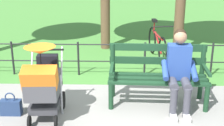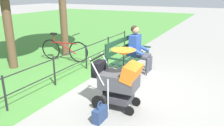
{
  "view_description": "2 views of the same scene",
  "coord_description": "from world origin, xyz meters",
  "views": [
    {
      "loc": [
        -0.17,
        4.78,
        2.39
      ],
      "look_at": [
        -0.05,
        0.13,
        0.76
      ],
      "focal_mm": 51.09,
      "sensor_mm": 36.0,
      "label": 1
    },
    {
      "loc": [
        4.39,
        2.11,
        2.11
      ],
      "look_at": [
        0.18,
        -0.04,
        0.6
      ],
      "focal_mm": 35.68,
      "sensor_mm": 36.0,
      "label": 2
    }
  ],
  "objects": [
    {
      "name": "park_fence",
      "position": [
        0.0,
        -1.3,
        0.42
      ],
      "size": [
        6.73,
        0.04,
        0.7
      ],
      "color": "black",
      "rests_on": "ground"
    },
    {
      "name": "park_bench",
      "position": [
        -0.79,
        -0.12,
        0.53
      ],
      "size": [
        1.62,
        0.65,
        0.96
      ],
      "color": "#193D23",
      "rests_on": "ground"
    },
    {
      "name": "person_on_bench",
      "position": [
        -1.1,
        0.11,
        0.68
      ],
      "size": [
        0.54,
        0.74,
        1.28
      ],
      "color": "#42424C",
      "rests_on": "ground"
    },
    {
      "name": "handbag",
      "position": [
        1.51,
        0.41,
        0.13
      ],
      "size": [
        0.32,
        0.14,
        0.37
      ],
      "color": "navy",
      "rests_on": "ground"
    },
    {
      "name": "grass_lawn",
      "position": [
        0.0,
        -8.8,
        0.0
      ],
      "size": [
        40.0,
        16.0,
        0.01
      ],
      "primitive_type": "cube",
      "color": "#478438",
      "rests_on": "ground"
    },
    {
      "name": "bicycle",
      "position": [
        -1.03,
        -2.37,
        0.36
      ],
      "size": [
        0.44,
        1.65,
        0.89
      ],
      "color": "black",
      "rests_on": "ground"
    },
    {
      "name": "ground_plane",
      "position": [
        0.0,
        0.0,
        0.0
      ],
      "size": [
        60.0,
        60.0,
        0.0
      ],
      "primitive_type": "plane",
      "color": "gray"
    },
    {
      "name": "stroller",
      "position": [
        0.94,
        0.5,
        0.59
      ],
      "size": [
        0.54,
        0.91,
        1.15
      ],
      "color": "black",
      "rests_on": "ground"
    }
  ]
}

